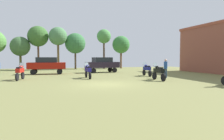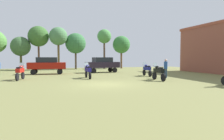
# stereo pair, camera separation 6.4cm
# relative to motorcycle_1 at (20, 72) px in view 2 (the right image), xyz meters

# --- Properties ---
(ground_plane) EXTENTS (44.00, 52.00, 0.02)m
(ground_plane) POSITION_rel_motorcycle_1_xyz_m (6.33, -4.99, -0.74)
(ground_plane) COLOR olive
(motorcycle_1) EXTENTS (0.69, 2.15, 1.50)m
(motorcycle_1) POSITION_rel_motorcycle_1_xyz_m (0.00, 0.00, 0.00)
(motorcycle_1) COLOR black
(motorcycle_1) RESTS_ON ground
(motorcycle_2) EXTENTS (0.62, 2.24, 1.48)m
(motorcycle_2) POSITION_rel_motorcycle_1_xyz_m (5.92, -0.23, -0.00)
(motorcycle_2) COLOR black
(motorcycle_2) RESTS_ON ground
(motorcycle_5) EXTENTS (0.62, 2.11, 1.47)m
(motorcycle_5) POSITION_rel_motorcycle_1_xyz_m (12.35, 0.43, -0.02)
(motorcycle_5) COLOR black
(motorcycle_5) RESTS_ON ground
(motorcycle_7) EXTENTS (0.62, 2.18, 1.49)m
(motorcycle_7) POSITION_rel_motorcycle_1_xyz_m (11.45, -3.68, -0.00)
(motorcycle_7) COLOR black
(motorcycle_7) RESTS_ON ground
(car_1) EXTENTS (4.37, 1.98, 2.00)m
(car_1) POSITION_rel_motorcycle_1_xyz_m (2.13, 6.13, 0.44)
(car_1) COLOR black
(car_1) RESTS_ON ground
(car_3) EXTENTS (4.51, 2.38, 2.00)m
(car_3) POSITION_rel_motorcycle_1_xyz_m (9.07, 6.94, 0.44)
(car_3) COLOR black
(car_3) RESTS_ON ground
(person_1) EXTENTS (0.47, 0.47, 1.82)m
(person_1) POSITION_rel_motorcycle_1_xyz_m (13.24, -1.82, 0.34)
(person_1) COLOR #22364B
(person_1) RESTS_ON ground
(tree_2) EXTENTS (3.47, 3.47, 6.15)m
(tree_2) POSITION_rel_motorcycle_1_xyz_m (6.63, 16.23, 3.66)
(tree_2) COLOR brown
(tree_2) RESTS_ON ground
(tree_4) EXTENTS (3.37, 3.37, 7.16)m
(tree_4) POSITION_rel_motorcycle_1_xyz_m (0.63, 16.69, 4.71)
(tree_4) COLOR brown
(tree_4) RESTS_ON ground
(tree_6) EXTENTS (2.95, 2.95, 6.94)m
(tree_6) POSITION_rel_motorcycle_1_xyz_m (3.76, 15.49, 4.67)
(tree_6) COLOR brown
(tree_6) RESTS_ON ground
(tree_7) EXTENTS (2.54, 2.54, 7.12)m
(tree_7) POSITION_rel_motorcycle_1_xyz_m (11.89, 17.05, 5.00)
(tree_7) COLOR #4C392D
(tree_7) RESTS_ON ground
(tree_8) EXTENTS (3.10, 3.10, 5.33)m
(tree_8) POSITION_rel_motorcycle_1_xyz_m (-2.09, 16.50, 3.02)
(tree_8) COLOR brown
(tree_8) RESTS_ON ground
(tree_9) EXTENTS (3.18, 3.18, 5.96)m
(tree_9) POSITION_rel_motorcycle_1_xyz_m (14.99, 16.51, 3.60)
(tree_9) COLOR brown
(tree_9) RESTS_ON ground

